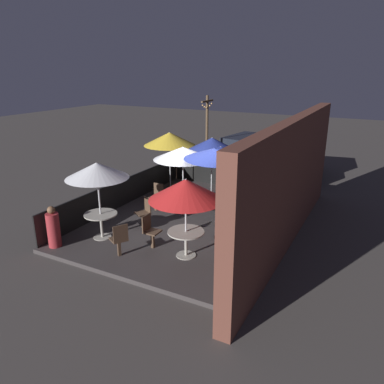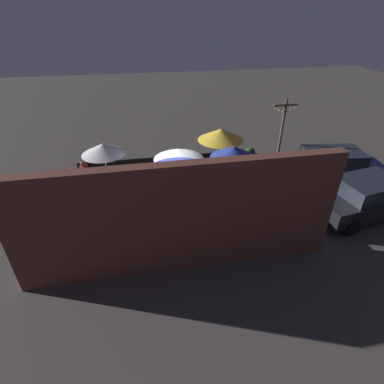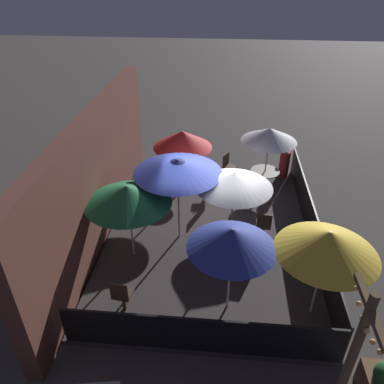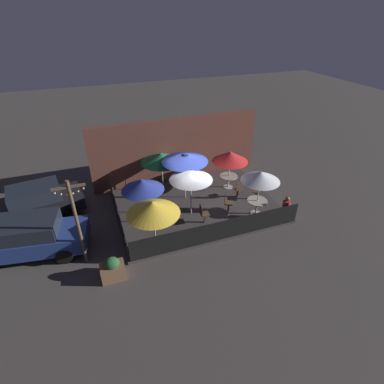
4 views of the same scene
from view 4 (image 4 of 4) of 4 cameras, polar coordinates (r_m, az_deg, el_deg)
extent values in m
plane|color=#423D3A|center=(15.07, 0.79, -2.79)|extent=(60.00, 60.00, 0.00)
cube|color=#383333|center=(15.04, 0.79, -2.60)|extent=(7.80, 5.72, 0.12)
cube|color=brown|center=(16.76, -2.95, 7.97)|extent=(9.40, 0.36, 3.60)
cube|color=black|center=(12.65, 5.36, -7.35)|extent=(7.60, 0.05, 0.95)
cube|color=black|center=(14.07, -14.08, -3.77)|extent=(0.05, 5.52, 0.95)
cylinder|color=#B2B2B7|center=(14.09, 12.52, -0.30)|extent=(0.05, 0.05, 2.25)
cone|color=silver|center=(13.65, 12.96, 2.92)|extent=(1.76, 1.76, 0.44)
cylinder|color=#B2B2B7|center=(16.07, 7.11, 4.19)|extent=(0.05, 0.05, 2.11)
cone|color=red|center=(15.73, 7.29, 6.71)|extent=(1.89, 1.89, 0.55)
cylinder|color=#B2B2B7|center=(13.38, -9.11, -1.87)|extent=(0.05, 0.05, 2.21)
cone|color=#283893|center=(12.92, -9.43, 1.33)|extent=(1.85, 1.85, 0.48)
cylinder|color=#B2B2B7|center=(13.79, -0.19, -0.20)|extent=(0.05, 0.05, 2.26)
cone|color=silver|center=(13.32, -0.20, 3.16)|extent=(1.96, 1.96, 0.42)
cylinder|color=#B2B2B7|center=(11.87, -7.16, -6.45)|extent=(0.05, 0.05, 2.27)
cone|color=gold|center=(11.35, -7.45, -2.99)|extent=(2.07, 2.07, 0.52)
cylinder|color=#B2B2B7|center=(15.75, -5.69, 3.77)|extent=(0.05, 0.05, 2.15)
cone|color=#1E6B3D|center=(15.38, -5.85, 6.52)|extent=(2.13, 2.13, 0.48)
cylinder|color=#B2B2B7|center=(14.97, -1.33, 2.97)|extent=(0.05, 0.05, 2.44)
cone|color=#283893|center=(14.50, -1.38, 6.55)|extent=(2.27, 2.27, 0.38)
cylinder|color=#9E998E|center=(14.70, 12.03, -3.98)|extent=(0.52, 0.52, 0.02)
cylinder|color=#9E998E|center=(14.51, 12.18, -2.88)|extent=(0.08, 0.08, 0.71)
cylinder|color=#9E998E|center=(14.30, 12.34, -1.65)|extent=(0.94, 0.94, 0.04)
cylinder|color=#9E998E|center=(16.58, 6.87, 0.99)|extent=(0.53, 0.53, 0.02)
cylinder|color=#9E998E|center=(16.41, 6.94, 1.96)|extent=(0.08, 0.08, 0.67)
cylinder|color=#9E998E|center=(16.24, 7.02, 3.03)|extent=(0.96, 0.96, 0.04)
cube|color=#4C3828|center=(15.68, 12.08, -0.57)|extent=(0.11, 0.11, 0.45)
cube|color=#4C3828|center=(15.55, 12.18, 0.19)|extent=(0.55, 0.55, 0.04)
cube|color=#4C3828|center=(15.59, 12.27, 1.29)|extent=(0.36, 0.23, 0.44)
cube|color=#4C3828|center=(14.53, 6.95, -2.88)|extent=(0.11, 0.11, 0.45)
cube|color=#4C3828|center=(14.40, 7.01, -2.07)|extent=(0.54, 0.54, 0.04)
cube|color=#4C3828|center=(14.27, 6.35, -1.21)|extent=(0.22, 0.36, 0.44)
cube|color=#4C3828|center=(15.70, 8.63, -0.12)|extent=(0.08, 0.08, 0.46)
cube|color=#4C3828|center=(15.57, 8.71, 0.65)|extent=(0.41, 0.41, 0.04)
cube|color=#4C3828|center=(15.32, 9.10, 1.10)|extent=(0.40, 0.04, 0.44)
cube|color=#4C3828|center=(15.73, -11.62, -0.36)|extent=(0.09, 0.09, 0.46)
cube|color=#4C3828|center=(15.61, -11.72, 0.42)|extent=(0.45, 0.45, 0.04)
cube|color=#4C3828|center=(15.49, -12.47, 1.11)|extent=(0.09, 0.40, 0.44)
cube|color=#4C3828|center=(13.71, 2.42, -5.02)|extent=(0.09, 0.09, 0.45)
cube|color=#4C3828|center=(13.57, 2.44, -4.20)|extent=(0.43, 0.43, 0.04)
cube|color=#4C3828|center=(13.38, 1.73, -3.49)|extent=(0.06, 0.40, 0.44)
cylinder|color=maroon|center=(14.46, 17.36, -3.22)|extent=(0.39, 0.39, 0.97)
sphere|color=brown|center=(14.14, 17.74, -1.25)|extent=(0.21, 0.21, 0.21)
cube|color=brown|center=(11.70, -14.80, -14.43)|extent=(0.87, 0.61, 0.60)
ellipsoid|color=#235128|center=(11.42, -15.07, -13.03)|extent=(0.57, 0.45, 0.51)
cylinder|color=brown|center=(11.70, -20.94, -5.76)|extent=(0.12, 0.12, 3.65)
cube|color=brown|center=(10.87, -22.50, 0.87)|extent=(1.10, 0.08, 0.08)
sphere|color=#F4B260|center=(10.99, -24.69, -0.22)|extent=(0.07, 0.07, 0.07)
sphere|color=#F4B260|center=(11.01, -23.67, -0.40)|extent=(0.07, 0.07, 0.07)
sphere|color=#F4B260|center=(11.01, -22.68, -0.44)|extent=(0.07, 0.07, 0.07)
sphere|color=#F4B260|center=(11.00, -21.75, -0.27)|extent=(0.07, 0.07, 0.07)
sphere|color=#F4B260|center=(10.96, -20.85, 0.11)|extent=(0.07, 0.07, 0.07)
sphere|color=#F4B260|center=(10.91, -19.99, 0.65)|extent=(0.07, 0.07, 0.07)
cube|color=navy|center=(13.64, -28.68, -8.12)|extent=(4.73, 2.38, 0.70)
cube|color=#1E232D|center=(13.28, -29.39, -5.94)|extent=(2.70, 1.93, 0.60)
cylinder|color=black|center=(14.07, -22.14, -6.80)|extent=(0.66, 0.28, 0.64)
cylinder|color=black|center=(12.85, -23.13, -11.21)|extent=(0.66, 0.28, 0.64)
cylinder|color=black|center=(14.96, -32.71, -7.50)|extent=(0.66, 0.28, 0.64)
cube|color=black|center=(15.74, -27.29, -2.23)|extent=(4.22, 2.31, 0.70)
cube|color=#1E232D|center=(15.42, -27.87, -0.22)|extent=(2.42, 1.89, 0.60)
cylinder|color=black|center=(16.61, -23.12, -0.76)|extent=(0.66, 0.28, 0.64)
cylinder|color=black|center=(15.23, -22.17, -3.62)|extent=(0.66, 0.28, 0.64)
cylinder|color=black|center=(16.71, -31.37, -2.94)|extent=(0.66, 0.28, 0.64)
cylinder|color=black|center=(15.34, -31.19, -5.98)|extent=(0.66, 0.28, 0.64)
camera|label=1|loc=(22.50, 21.70, 20.30)|focal=35.00mm
camera|label=2|loc=(22.21, -6.66, 27.54)|focal=28.00mm
camera|label=3|loc=(12.15, -41.34, 16.49)|focal=35.00mm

